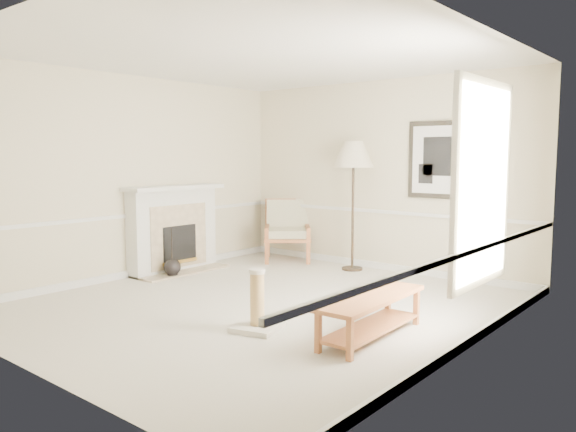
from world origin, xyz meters
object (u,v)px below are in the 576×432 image
object	(u,v)px
armchair	(287,227)
bench	(371,310)
floor_lamp	(353,158)
floor_vase	(172,268)
scratching_post	(257,311)

from	to	relation	value
armchair	bench	world-z (taller)	armchair
floor_lamp	bench	xyz separation A→B (m)	(1.92, -2.62, -1.45)
floor_vase	scratching_post	distance (m)	2.85
floor_lamp	armchair	bearing A→B (deg)	177.93
scratching_post	floor_vase	bearing A→B (deg)	158.36
armchair	scratching_post	distance (m)	3.92
floor_vase	armchair	distance (m)	2.22
floor_vase	armchair	world-z (taller)	armchair
armchair	floor_vase	bearing A→B (deg)	-140.67
bench	floor_lamp	bearing A→B (deg)	126.21
armchair	scratching_post	bearing A→B (deg)	-94.98
floor_lamp	scratching_post	bearing A→B (deg)	-73.96
scratching_post	armchair	bearing A→B (deg)	125.12
floor_vase	bench	bearing A→B (deg)	-8.15
floor_vase	armchair	bearing A→B (deg)	79.44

